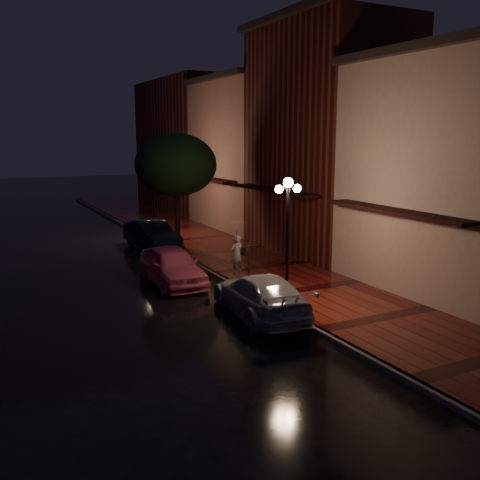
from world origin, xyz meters
TOP-DOWN VIEW (x-y plane):
  - ground at (0.00, 0.00)m, footprint 120.00×120.00m
  - sidewalk at (2.25, 0.00)m, footprint 4.50×60.00m
  - curb at (0.00, 0.00)m, footprint 0.25×60.00m
  - storefront_near at (7.00, -6.00)m, footprint 5.00×8.00m
  - storefront_mid at (7.00, 2.00)m, footprint 5.00×8.00m
  - storefront_far at (7.00, 10.00)m, footprint 5.00×8.00m
  - storefront_extra at (7.00, 20.00)m, footprint 5.00×12.00m
  - streetlamp_near at (0.35, -5.00)m, footprint 0.96×0.36m
  - streetlamp_far at (0.35, 9.00)m, footprint 0.96×0.36m
  - street_tree at (0.61, 5.99)m, footprint 4.16×4.16m
  - pink_car at (-2.02, -0.30)m, footprint 1.93×4.50m
  - navy_car at (-0.60, 6.55)m, footprint 1.93×4.57m
  - silver_car at (-0.80, -5.21)m, footprint 2.41×4.95m
  - woman_with_umbrella at (0.78, -0.46)m, footprint 0.93×0.95m
  - parking_meter at (0.58, -1.87)m, footprint 0.16×0.14m

SIDE VIEW (x-z plane):
  - ground at x=0.00m, z-range 0.00..0.00m
  - sidewalk at x=2.25m, z-range 0.00..0.15m
  - curb at x=0.00m, z-range 0.00..0.15m
  - silver_car at x=-0.80m, z-range 0.00..1.39m
  - navy_car at x=-0.60m, z-range 0.00..1.47m
  - pink_car at x=-2.02m, z-range 0.00..1.51m
  - parking_meter at x=0.58m, z-range 0.30..1.76m
  - woman_with_umbrella at x=0.78m, z-range 0.51..2.76m
  - streetlamp_near at x=0.35m, z-range 0.45..4.76m
  - streetlamp_far at x=0.35m, z-range 0.45..4.76m
  - street_tree at x=0.61m, z-range 1.34..7.14m
  - storefront_near at x=7.00m, z-range 0.00..8.50m
  - storefront_far at x=7.00m, z-range 0.00..9.00m
  - storefront_extra at x=7.00m, z-range 0.00..10.00m
  - storefront_mid at x=7.00m, z-range 0.00..11.00m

